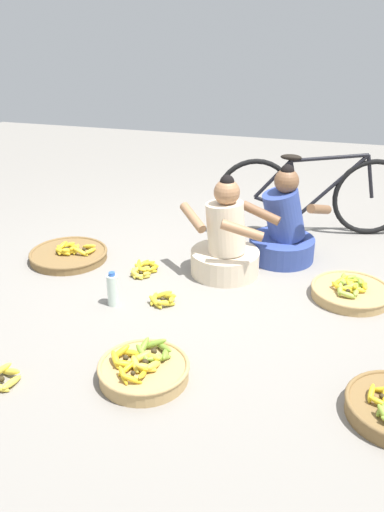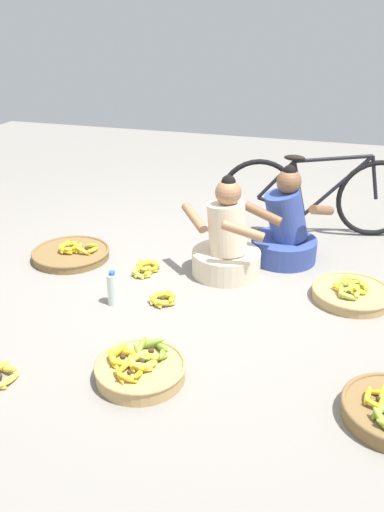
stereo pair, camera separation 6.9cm
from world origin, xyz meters
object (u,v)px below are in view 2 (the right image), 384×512
object	(u,v)px
bicycle_leaning	(316,196)
banana_basket_front_right	(140,368)
loose_bananas_back_center	(145,269)
water_bottle	(113,289)
vendor_woman_front	(226,244)
banana_basket_front_left	(352,293)
banana_basket_mid_left	(71,253)
loose_bananas_front_center	(163,299)
vendor_woman_behind	(285,231)

from	to	relation	value
bicycle_leaning	banana_basket_front_right	world-z (taller)	bicycle_leaning
loose_bananas_back_center	water_bottle	size ratio (longest dim) A/B	1.21
water_bottle	bicycle_leaning	bearing A→B (deg)	54.33
vendor_woman_front	banana_basket_front_left	size ratio (longest dim) A/B	1.39
banana_basket_front_right	banana_basket_mid_left	size ratio (longest dim) A/B	0.81
banana_basket_mid_left	banana_basket_front_left	xyz separation A→B (m)	(2.19, -0.02, 0.01)
water_bottle	banana_basket_front_left	bearing A→B (deg)	19.38
banana_basket_front_left	bicycle_leaning	bearing A→B (deg)	108.68
banana_basket_mid_left	loose_bananas_front_center	distance (m)	1.06
bicycle_leaning	loose_bananas_front_center	size ratio (longest dim) A/B	7.83
banana_basket_front_right	loose_bananas_back_center	distance (m)	1.28
vendor_woman_behind	bicycle_leaning	size ratio (longest dim) A/B	0.47
vendor_woman_front	banana_basket_front_left	xyz separation A→B (m)	(0.93, -0.13, -0.20)
vendor_woman_front	banana_basket_front_left	bearing A→B (deg)	-7.87
vendor_woman_behind	loose_bananas_front_center	xyz separation A→B (m)	(-0.69, -0.94, -0.22)
banana_basket_mid_left	water_bottle	xyz separation A→B (m)	(0.64, -0.57, 0.07)
loose_bananas_front_center	loose_bananas_back_center	size ratio (longest dim) A/B	0.71
banana_basket_front_left	loose_bananas_front_center	distance (m)	1.31
vendor_woman_front	loose_bananas_back_center	size ratio (longest dim) A/B	2.59
banana_basket_front_right	bicycle_leaning	bearing A→B (deg)	73.28
bicycle_leaning	loose_bananas_front_center	bearing A→B (deg)	-119.41
vendor_woman_front	loose_bananas_front_center	bearing A→B (deg)	-118.29
vendor_woman_behind	banana_basket_mid_left	distance (m)	1.73
banana_basket_front_right	water_bottle	distance (m)	0.84
vendor_woman_front	loose_bananas_back_center	world-z (taller)	vendor_woman_front
bicycle_leaning	banana_basket_front_left	world-z (taller)	bicycle_leaning
banana_basket_front_right	vendor_woman_behind	bearing A→B (deg)	73.23
banana_basket_front_left	loose_bananas_back_center	distance (m)	1.53
banana_basket_mid_left	water_bottle	world-z (taller)	water_bottle
banana_basket_front_right	loose_bananas_back_center	size ratio (longest dim) A/B	1.69
vendor_woman_front	loose_bananas_front_center	xyz separation A→B (m)	(-0.30, -0.56, -0.22)
vendor_woman_behind	loose_bananas_back_center	distance (m)	1.14
banana_basket_front_right	loose_bananas_back_center	world-z (taller)	banana_basket_front_right
vendor_woman_front	vendor_woman_behind	bearing A→B (deg)	44.25
bicycle_leaning	banana_basket_front_right	distance (m)	2.46
vendor_woman_behind	banana_basket_mid_left	size ratio (longest dim) A/B	1.25
vendor_woman_front	loose_bananas_front_center	size ratio (longest dim) A/B	3.66
bicycle_leaning	banana_basket_mid_left	bearing A→B (deg)	-149.29
bicycle_leaning	banana_basket_front_left	bearing A→B (deg)	-71.32
vendor_woman_behind	bicycle_leaning	world-z (taller)	vendor_woman_behind
vendor_woman_front	banana_basket_mid_left	bearing A→B (deg)	-175.03
vendor_woman_behind	banana_basket_mid_left	xyz separation A→B (m)	(-1.64, -0.48, -0.21)
bicycle_leaning	banana_basket_front_right	size ratio (longest dim) A/B	3.28
banana_basket_front_right	banana_basket_mid_left	xyz separation A→B (m)	(-1.12, 1.26, -0.02)
vendor_woman_front	vendor_woman_behind	xyz separation A→B (m)	(0.38, 0.37, 0.00)
loose_bananas_back_center	banana_basket_front_right	bearing A→B (deg)	-69.36
vendor_woman_front	loose_bananas_back_center	distance (m)	0.65
bicycle_leaning	banana_basket_mid_left	xyz separation A→B (m)	(-1.82, -1.08, -0.32)
banana_basket_front_left	water_bottle	world-z (taller)	water_bottle
banana_basket_front_right	water_bottle	size ratio (longest dim) A/B	2.05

